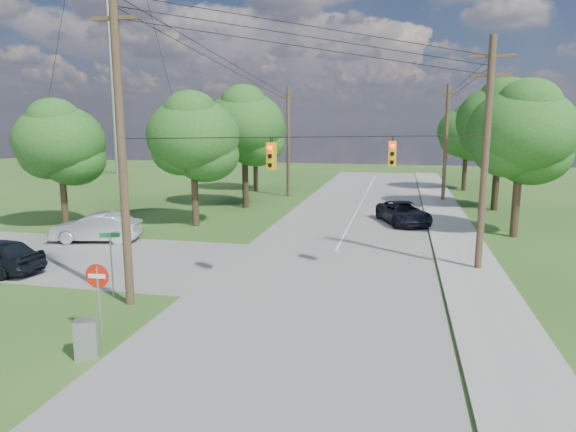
% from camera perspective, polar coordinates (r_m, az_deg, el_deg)
% --- Properties ---
extents(ground, '(140.00, 140.00, 0.00)m').
position_cam_1_polar(ground, '(18.50, -4.99, -11.13)').
color(ground, '#294E1A').
rests_on(ground, ground).
extents(main_road, '(10.00, 100.00, 0.03)m').
position_cam_1_polar(main_road, '(22.68, 3.71, -7.00)').
color(main_road, gray).
rests_on(main_road, ground).
extents(sidewalk_east, '(2.60, 100.00, 0.12)m').
position_cam_1_polar(sidewalk_east, '(22.69, 20.82, -7.54)').
color(sidewalk_east, '#9D9B93').
rests_on(sidewalk_east, ground).
extents(pole_sw, '(2.00, 0.32, 12.00)m').
position_cam_1_polar(pole_sw, '(19.49, -18.07, 8.27)').
color(pole_sw, brown).
rests_on(pole_sw, ground).
extents(pole_ne, '(2.00, 0.32, 10.50)m').
position_cam_1_polar(pole_ne, '(24.72, 21.11, 6.64)').
color(pole_ne, brown).
rests_on(pole_ne, ground).
extents(pole_north_e, '(2.00, 0.32, 10.00)m').
position_cam_1_polar(pole_north_e, '(46.58, 17.13, 7.85)').
color(pole_north_e, brown).
rests_on(pole_north_e, ground).
extents(pole_north_w, '(2.00, 0.32, 10.00)m').
position_cam_1_polar(pole_north_w, '(47.56, 0.02, 8.34)').
color(pole_north_w, brown).
rests_on(pole_north_w, ground).
extents(power_lines, '(13.93, 29.62, 4.93)m').
position_cam_1_polar(power_lines, '(28.31, 5.00, 15.13)').
color(power_lines, black).
rests_on(power_lines, ground).
extents(traffic_signals, '(4.91, 3.27, 1.05)m').
position_cam_1_polar(traffic_signals, '(21.05, 5.14, 6.85)').
color(traffic_signals, '#E4AA0D').
rests_on(traffic_signals, ground).
extents(tree_w_near, '(6.00, 6.00, 8.40)m').
position_cam_1_polar(tree_w_near, '(34.10, -10.51, 8.74)').
color(tree_w_near, '#403220').
rests_on(tree_w_near, ground).
extents(tree_w_mid, '(6.40, 6.40, 9.22)m').
position_cam_1_polar(tree_w_mid, '(41.27, -4.86, 10.02)').
color(tree_w_mid, '#403220').
rests_on(tree_w_mid, ground).
extents(tree_w_far, '(6.00, 6.00, 8.73)m').
position_cam_1_polar(tree_w_far, '(51.43, -3.66, 9.71)').
color(tree_w_far, '#403220').
rests_on(tree_w_far, ground).
extents(tree_e_near, '(6.20, 6.20, 8.81)m').
position_cam_1_polar(tree_e_near, '(33.11, 24.53, 8.52)').
color(tree_e_near, '#403220').
rests_on(tree_e_near, ground).
extents(tree_e_mid, '(6.60, 6.60, 9.64)m').
position_cam_1_polar(tree_e_mid, '(43.03, 22.52, 9.73)').
color(tree_e_mid, '#403220').
rests_on(tree_e_mid, ground).
extents(tree_e_far, '(5.80, 5.80, 8.32)m').
position_cam_1_polar(tree_e_far, '(54.78, 19.27, 8.86)').
color(tree_e_far, '#403220').
rests_on(tree_e_far, ground).
extents(tree_cross_n, '(5.60, 5.60, 7.91)m').
position_cam_1_polar(tree_cross_n, '(35.90, -24.05, 7.57)').
color(tree_cross_n, '#403220').
rests_on(tree_cross_n, ground).
extents(car_cross_silver, '(5.20, 2.68, 1.63)m').
position_cam_1_polar(car_cross_silver, '(31.35, -20.54, -1.22)').
color(car_cross_silver, silver).
rests_on(car_cross_silver, cross_road).
extents(car_main_north, '(4.19, 5.87, 1.48)m').
position_cam_1_polar(car_main_north, '(35.53, 12.70, 0.35)').
color(car_main_north, black).
rests_on(car_main_north, main_road).
extents(control_cabinet, '(0.77, 0.68, 1.15)m').
position_cam_1_polar(control_cabinet, '(16.39, -21.49, -12.57)').
color(control_cabinet, '#989B9E').
rests_on(control_cabinet, ground).
extents(do_not_enter_sign, '(0.79, 0.10, 2.38)m').
position_cam_1_polar(do_not_enter_sign, '(17.45, -20.38, -7.06)').
color(do_not_enter_sign, '#989B9E').
rests_on(do_not_enter_sign, ground).
extents(street_name_sign, '(0.75, 0.26, 2.58)m').
position_cam_1_polar(street_name_sign, '(21.17, -19.06, -4.21)').
color(street_name_sign, '#989B9E').
rests_on(street_name_sign, ground).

